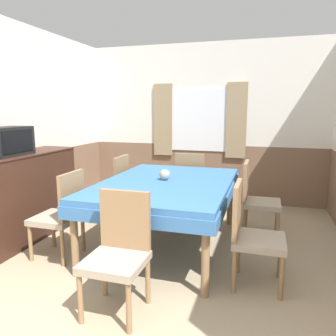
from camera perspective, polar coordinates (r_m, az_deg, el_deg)
The scene contains 12 objects.
wall_back at distance 5.53m, azimuth 6.25°, elevation 7.69°, with size 4.32×0.10×2.60m.
wall_left at distance 4.48m, azimuth -25.36°, elevation 6.15°, with size 0.05×4.58×2.60m.
dining_table at distance 3.66m, azimuth -0.24°, elevation -3.82°, with size 1.41×2.02×0.75m.
chair_head_window at distance 4.88m, azimuth 4.07°, elevation -2.31°, with size 0.44×0.44×0.92m.
chair_right_far at distance 4.13m, azimuth 15.05°, elevation -4.96°, with size 0.44×0.44×0.92m.
chair_right_near at distance 2.99m, azimuth 14.27°, elevation -10.78°, with size 0.44×0.44×0.92m.
chair_left_near at distance 3.59m, azimuth -17.97°, elevation -7.39°, with size 0.44×0.44×0.92m.
chair_left_far at distance 4.59m, azimuth -9.50°, elevation -3.25°, with size 0.44×0.44×0.92m.
chair_head_near at distance 2.60m, azimuth -8.57°, elevation -13.83°, with size 0.44×0.44×0.92m.
sideboard at distance 4.25m, azimuth -23.91°, elevation -4.50°, with size 0.46×1.55×1.04m.
tv at distance 3.99m, azimuth -26.20°, elevation 4.17°, with size 0.29×0.55×0.31m.
vase at distance 3.69m, azimuth -0.59°, elevation -1.15°, with size 0.12×0.12×0.12m.
Camera 1 is at (1.01, -1.23, 1.54)m, focal length 35.00 mm.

